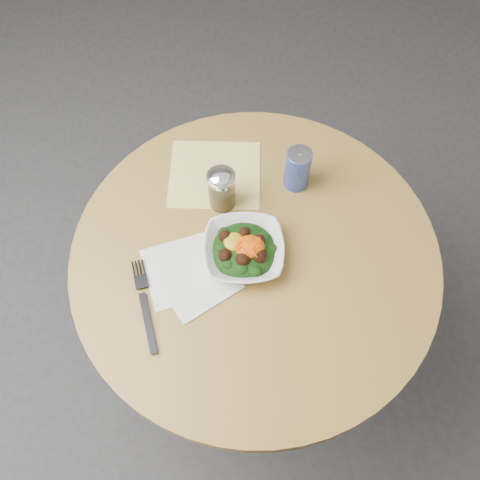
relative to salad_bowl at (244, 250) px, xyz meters
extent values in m
plane|color=#2D2E30|center=(0.03, 0.00, -0.78)|extent=(6.00, 6.00, 0.00)
cylinder|color=black|center=(0.03, 0.00, -0.76)|extent=(0.52, 0.52, 0.03)
cylinder|color=black|center=(0.03, 0.00, -0.42)|extent=(0.10, 0.10, 0.71)
cylinder|color=#B28D40|center=(0.03, 0.00, -0.05)|extent=(0.90, 0.90, 0.04)
cube|color=yellow|center=(-0.06, 0.24, -0.03)|extent=(0.26, 0.24, 0.00)
cube|color=white|center=(-0.15, -0.03, -0.03)|extent=(0.20, 0.20, 0.00)
cube|color=white|center=(-0.12, -0.05, -0.02)|extent=(0.23, 0.23, 0.00)
imported|color=white|center=(0.00, 0.00, 0.00)|extent=(0.20, 0.20, 0.05)
ellipsoid|color=black|center=(0.00, 0.00, 0.00)|extent=(0.16, 0.16, 0.06)
ellipsoid|color=#C09813|center=(-0.02, 0.01, 0.02)|extent=(0.05, 0.05, 0.02)
ellipsoid|color=#F85205|center=(0.01, 0.00, 0.02)|extent=(0.07, 0.06, 0.03)
cube|color=black|center=(-0.23, -0.16, -0.02)|extent=(0.04, 0.15, 0.00)
cube|color=black|center=(-0.25, -0.04, -0.02)|extent=(0.05, 0.08, 0.00)
cylinder|color=silver|center=(-0.04, 0.15, 0.03)|extent=(0.07, 0.07, 0.10)
cylinder|color=#A2814B|center=(-0.04, 0.15, 0.00)|extent=(0.06, 0.06, 0.06)
cylinder|color=white|center=(-0.04, 0.15, 0.08)|extent=(0.07, 0.07, 0.01)
ellipsoid|color=white|center=(-0.04, 0.15, 0.09)|extent=(0.07, 0.07, 0.03)
cylinder|color=navy|center=(0.15, 0.20, 0.03)|extent=(0.06, 0.06, 0.12)
cylinder|color=silver|center=(0.15, 0.20, 0.09)|extent=(0.06, 0.06, 0.00)
cube|color=silver|center=(0.15, 0.21, 0.10)|extent=(0.02, 0.02, 0.00)
camera|label=1|loc=(-0.05, -0.59, 1.12)|focal=40.00mm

